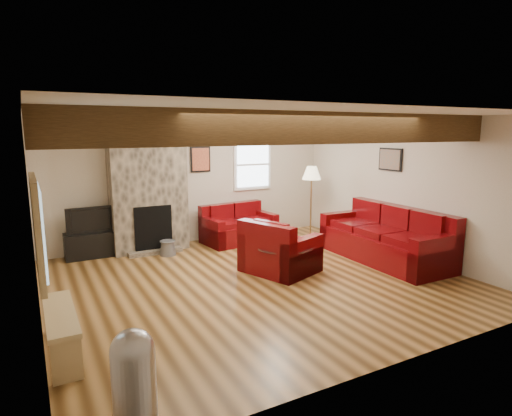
{
  "coord_description": "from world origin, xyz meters",
  "views": [
    {
      "loc": [
        -3.02,
        -5.52,
        2.28
      ],
      "look_at": [
        0.18,
        0.4,
        1.06
      ],
      "focal_mm": 30.0,
      "sensor_mm": 36.0,
      "label": 1
    }
  ],
  "objects": [
    {
      "name": "armchair_red",
      "position": [
        0.54,
        0.22,
        0.43
      ],
      "size": [
        1.24,
        1.32,
        0.86
      ],
      "primitive_type": null,
      "rotation": [
        0.0,
        0.0,
        1.92
      ],
      "color": "#42040A",
      "rests_on": "floor"
    },
    {
      "name": "artwork_right",
      "position": [
        2.96,
        0.3,
        1.75
      ],
      "size": [
        0.06,
        0.55,
        0.42
      ],
      "primitive_type": null,
      "color": "black",
      "rests_on": "room"
    },
    {
      "name": "ceiling_dome",
      "position": [
        0.9,
        0.9,
        2.44
      ],
      "size": [
        0.4,
        0.4,
        0.18
      ],
      "primitive_type": null,
      "color": "#F5E4D0",
      "rests_on": "room"
    },
    {
      "name": "artwork_back",
      "position": [
        0.15,
        2.71,
        1.7
      ],
      "size": [
        0.42,
        0.06,
        0.52
      ],
      "primitive_type": null,
      "color": "black",
      "rests_on": "room"
    },
    {
      "name": "pedal_bin",
      "position": [
        -2.43,
        -2.49,
        0.42
      ],
      "size": [
        0.4,
        0.4,
        0.83
      ],
      "primitive_type": null,
      "rotation": [
        0.0,
        0.0,
        -0.23
      ],
      "color": "#A0A0A5",
      "rests_on": "floor"
    },
    {
      "name": "floor_lamp",
      "position": [
        2.28,
        1.81,
        1.31
      ],
      "size": [
        0.39,
        0.39,
        1.54
      ],
      "color": "#AC8547",
      "rests_on": "floor"
    },
    {
      "name": "chimney_breast",
      "position": [
        -1.0,
        2.49,
        1.22
      ],
      "size": [
        1.4,
        0.67,
        2.5
      ],
      "color": "#3C372E",
      "rests_on": "floor"
    },
    {
      "name": "coffee_table",
      "position": [
        0.54,
        0.11,
        0.23
      ],
      "size": [
        0.94,
        0.94,
        0.49
      ],
      "color": "#472F17",
      "rests_on": "floor"
    },
    {
      "name": "loveseat",
      "position": [
        0.78,
        2.23,
        0.39
      ],
      "size": [
        1.54,
        0.99,
        0.77
      ],
      "primitive_type": null,
      "rotation": [
        0.0,
        0.0,
        0.11
      ],
      "color": "#42040A",
      "rests_on": "floor"
    },
    {
      "name": "tv_cabinet",
      "position": [
        -2.06,
        2.53,
        0.23
      ],
      "size": [
        0.93,
        0.37,
        0.46
      ],
      "primitive_type": "cube",
      "color": "black",
      "rests_on": "floor"
    },
    {
      "name": "sofa_three",
      "position": [
        2.48,
        -0.13,
        0.47
      ],
      "size": [
        1.05,
        2.45,
        0.94
      ],
      "primitive_type": null,
      "rotation": [
        0.0,
        0.0,
        -1.59
      ],
      "color": "#42040A",
      "rests_on": "floor"
    },
    {
      "name": "pine_bench",
      "position": [
        -2.83,
        -0.97,
        0.23
      ],
      "size": [
        0.29,
        1.23,
        0.46
      ],
      "primitive_type": null,
      "color": "tan",
      "rests_on": "floor"
    },
    {
      "name": "coal_bucket",
      "position": [
        -0.81,
        1.99,
        0.14
      ],
      "size": [
        0.3,
        0.3,
        0.28
      ],
      "primitive_type": null,
      "color": "slate",
      "rests_on": "floor"
    },
    {
      "name": "room",
      "position": [
        0.0,
        0.0,
        1.25
      ],
      "size": [
        8.0,
        8.0,
        8.0
      ],
      "color": "#533516",
      "rests_on": "ground"
    },
    {
      "name": "oak_beam",
      "position": [
        0.0,
        -1.25,
        2.31
      ],
      "size": [
        6.0,
        0.36,
        0.38
      ],
      "primitive_type": "cube",
      "color": "#352310",
      "rests_on": "room"
    },
    {
      "name": "television",
      "position": [
        -2.06,
        2.53,
        0.7
      ],
      "size": [
        0.83,
        0.11,
        0.48
      ],
      "primitive_type": "imported",
      "color": "black",
      "rests_on": "tv_cabinet"
    },
    {
      "name": "back_window",
      "position": [
        1.35,
        2.71,
        1.55
      ],
      "size": [
        0.9,
        0.08,
        1.1
      ],
      "primitive_type": null,
      "color": "white",
      "rests_on": "room"
    },
    {
      "name": "hatch_window",
      "position": [
        -2.96,
        -1.5,
        1.45
      ],
      "size": [
        0.08,
        1.0,
        0.9
      ],
      "primitive_type": null,
      "color": "tan",
      "rests_on": "room"
    }
  ]
}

